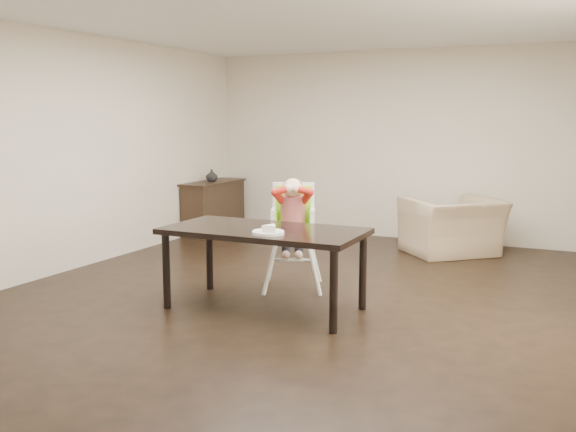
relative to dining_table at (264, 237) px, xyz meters
name	(u,v)px	position (x,y,z in m)	size (l,w,h in m)	color
ground	(312,299)	(0.27, 0.49, -0.67)	(7.00, 7.00, 0.00)	black
room_walls	(313,105)	(0.27, 0.49, 1.18)	(6.02, 7.02, 2.71)	beige
dining_table	(264,237)	(0.00, 0.00, 0.00)	(1.80, 0.90, 0.75)	black
high_chair	(293,211)	(-0.08, 0.79, 0.13)	(0.62, 0.62, 1.14)	white
plate	(269,231)	(0.17, -0.24, 0.11)	(0.37, 0.37, 0.08)	white
armchair	(452,217)	(1.09, 3.14, -0.18)	(1.11, 0.72, 0.97)	tan
sideboard	(214,207)	(-2.51, 3.19, -0.27)	(0.44, 1.26, 0.79)	black
vase	(212,176)	(-2.51, 3.15, 0.21)	(0.18, 0.18, 0.18)	#99999E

